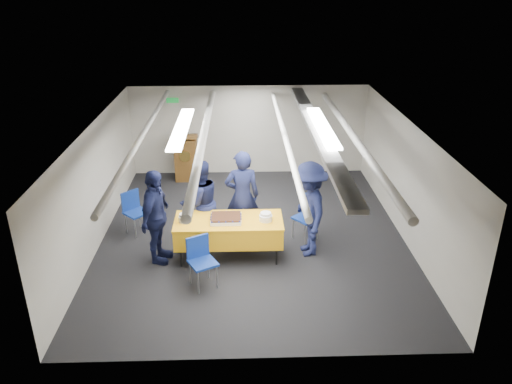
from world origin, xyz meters
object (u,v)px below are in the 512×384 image
at_px(serving_table, 229,230).
at_px(sailor_d, 309,209).
at_px(chair_right, 309,213).
at_px(sailor_b, 200,202).
at_px(sailor_a, 242,196).
at_px(sailor_c, 156,217).
at_px(sheet_cake, 226,218).
at_px(chair_near, 201,256).
at_px(chair_left, 134,208).
at_px(podium, 186,157).

bearing_deg(serving_table, sailor_d, 4.28).
xyz_separation_m(chair_right, sailor_b, (-2.12, -0.10, 0.31)).
bearing_deg(sailor_a, serving_table, 65.80).
bearing_deg(sailor_c, sailor_a, -49.69).
bearing_deg(chair_right, sheet_cake, -155.24).
bearing_deg(sailor_b, chair_right, 149.83).
height_order(sailor_a, sailor_d, sailor_a).
distance_m(chair_near, sailor_a, 1.76).
height_order(chair_right, chair_left, same).
xyz_separation_m(sheet_cake, sailor_b, (-0.51, 0.64, 0.03)).
bearing_deg(sailor_c, sailor_d, -72.48).
height_order(podium, sailor_b, sailor_b).
distance_m(serving_table, sailor_b, 0.87).
relative_size(serving_table, chair_right, 2.26).
relative_size(chair_right, sailor_d, 0.48).
relative_size(serving_table, sailor_a, 1.06).
bearing_deg(chair_near, chair_right, 37.77).
bearing_deg(sheet_cake, serving_table, 36.49).
bearing_deg(sailor_a, chair_right, 176.44).
relative_size(sailor_a, sailor_b, 1.09).
relative_size(serving_table, sailor_c, 1.11).
bearing_deg(sailor_d, sailor_c, -91.99).
xyz_separation_m(chair_near, sailor_a, (0.71, 1.56, 0.39)).
xyz_separation_m(sailor_a, sailor_b, (-0.81, -0.09, -0.08)).
height_order(sheet_cake, sailor_b, sailor_b).
height_order(chair_left, sailor_b, sailor_b).
height_order(chair_near, sailor_c, sailor_c).
distance_m(chair_near, sailor_d, 2.19).
xyz_separation_m(chair_near, sailor_b, (-0.09, 1.47, 0.31)).
height_order(serving_table, chair_left, chair_left).
relative_size(serving_table, chair_near, 2.26).
xyz_separation_m(chair_near, chair_right, (2.02, 1.57, 0.00)).
relative_size(chair_right, sailor_b, 0.52).
distance_m(serving_table, chair_right, 1.72).
distance_m(chair_near, chair_right, 2.56).
bearing_deg(serving_table, chair_left, 151.18).
bearing_deg(chair_near, serving_table, 61.84).
bearing_deg(sheet_cake, sailor_c, -177.56).
bearing_deg(sailor_a, chair_near, 61.20).
bearing_deg(sailor_d, chair_right, 165.29).
xyz_separation_m(podium, chair_near, (0.68, -4.70, -0.08)).
xyz_separation_m(podium, sailor_c, (-0.15, -3.93, 0.27)).
height_order(podium, sailor_a, sailor_a).
height_order(sheet_cake, chair_near, chair_near).
height_order(podium, sailor_c, sailor_c).
relative_size(sheet_cake, chair_left, 0.65).
relative_size(chair_near, sailor_a, 0.47).
distance_m(sailor_a, sailor_b, 0.81).
distance_m(chair_left, sailor_b, 1.49).
xyz_separation_m(sheet_cake, podium, (-1.10, 3.87, -0.20)).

